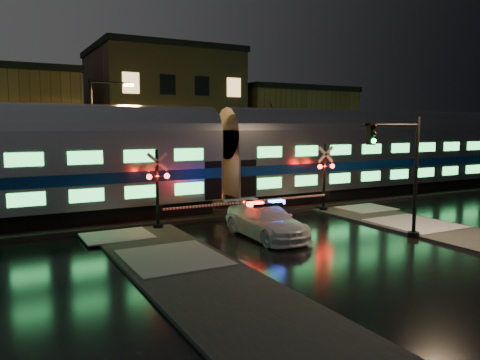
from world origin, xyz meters
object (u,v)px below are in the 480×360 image
crossing_signal_left (165,197)px  police_car (266,221)px  streetlight (97,136)px  crossing_signal_right (320,184)px  traffic_light (403,175)px

crossing_signal_left → police_car: bearing=-47.3°
crossing_signal_left → streetlight: streetlight is taller
crossing_signal_right → streetlight: 13.46m
streetlight → traffic_light: bearing=-53.2°
crossing_signal_right → streetlight: bearing=149.4°
crossing_signal_right → crossing_signal_left: (-9.52, -0.00, -0.04)m
crossing_signal_right → traffic_light: 7.28m
traffic_light → crossing_signal_right: bearing=69.2°
police_car → streetlight: (-5.29, 10.47, 3.75)m
crossing_signal_right → crossing_signal_left: crossing_signal_right is taller
police_car → streetlight: streetlight is taller
crossing_signal_left → traffic_light: size_ratio=1.01×
traffic_light → police_car: bearing=133.8°
traffic_light → streetlight: streetlight is taller
police_car → streetlight: size_ratio=0.67×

